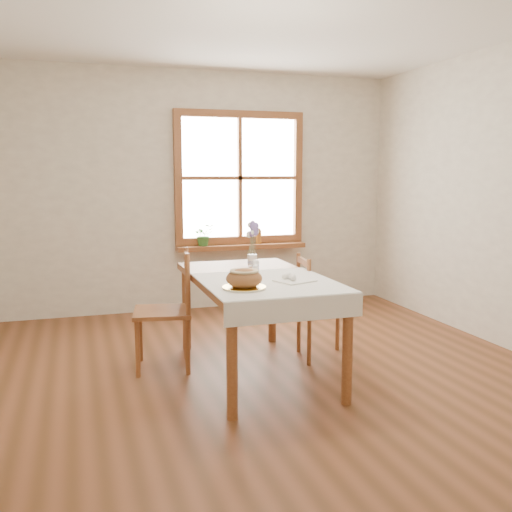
% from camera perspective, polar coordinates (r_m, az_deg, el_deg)
% --- Properties ---
extents(ground, '(5.00, 5.00, 0.00)m').
position_cam_1_polar(ground, '(4.17, 1.28, -12.92)').
color(ground, brown).
rests_on(ground, ground).
extents(room_walls, '(4.60, 5.10, 2.65)m').
position_cam_1_polar(room_walls, '(3.89, 1.37, 11.22)').
color(room_walls, white).
rests_on(room_walls, ground).
extents(window, '(1.46, 0.08, 1.46)m').
position_cam_1_polar(window, '(6.39, -1.65, 7.80)').
color(window, brown).
rests_on(window, ground).
extents(window_sill, '(1.46, 0.20, 0.05)m').
position_cam_1_polar(window_sill, '(6.38, -1.45, 0.95)').
color(window_sill, brown).
rests_on(window_sill, ground).
extents(dining_table, '(0.90, 1.60, 0.75)m').
position_cam_1_polar(dining_table, '(4.25, 0.00, -3.13)').
color(dining_table, brown).
rests_on(dining_table, ground).
extents(table_linen, '(0.91, 0.99, 0.01)m').
position_cam_1_polar(table_linen, '(3.95, 1.34, -2.69)').
color(table_linen, white).
rests_on(table_linen, dining_table).
extents(chair_left, '(0.51, 0.50, 0.92)m').
position_cam_1_polar(chair_left, '(4.47, -9.35, -5.34)').
color(chair_left, brown).
rests_on(chair_left, ground).
extents(chair_right, '(0.47, 0.45, 0.85)m').
position_cam_1_polar(chair_right, '(4.70, 6.85, -5.08)').
color(chair_right, brown).
rests_on(chair_right, ground).
extents(bread_plate, '(0.34, 0.34, 0.01)m').
position_cam_1_polar(bread_plate, '(3.73, -1.19, -3.19)').
color(bread_plate, white).
rests_on(bread_plate, table_linen).
extents(bread_loaf, '(0.24, 0.24, 0.13)m').
position_cam_1_polar(bread_loaf, '(3.71, -1.20, -2.08)').
color(bread_loaf, '#A6643B').
rests_on(bread_loaf, bread_plate).
extents(egg_napkin, '(0.30, 0.27, 0.01)m').
position_cam_1_polar(egg_napkin, '(3.98, 3.90, -2.48)').
color(egg_napkin, white).
rests_on(egg_napkin, table_linen).
extents(eggs, '(0.23, 0.22, 0.04)m').
position_cam_1_polar(eggs, '(3.98, 3.90, -2.11)').
color(eggs, white).
rests_on(eggs, egg_napkin).
extents(salt_shaker, '(0.05, 0.05, 0.08)m').
position_cam_1_polar(salt_shaker, '(4.18, -0.05, -1.42)').
color(salt_shaker, white).
rests_on(salt_shaker, table_linen).
extents(pepper_shaker, '(0.06, 0.06, 0.10)m').
position_cam_1_polar(pepper_shaker, '(4.35, -0.01, -0.96)').
color(pepper_shaker, white).
rests_on(pepper_shaker, table_linen).
extents(flower_vase, '(0.08, 0.08, 0.09)m').
position_cam_1_polar(flower_vase, '(4.68, -0.38, -0.48)').
color(flower_vase, white).
rests_on(flower_vase, dining_table).
extents(lavender_bouquet, '(0.14, 0.14, 0.26)m').
position_cam_1_polar(lavender_bouquet, '(4.65, -0.38, 1.65)').
color(lavender_bouquet, '#6B589C').
rests_on(lavender_bouquet, flower_vase).
extents(potted_plant, '(0.28, 0.30, 0.18)m').
position_cam_1_polar(potted_plant, '(6.26, -5.26, 1.86)').
color(potted_plant, '#36702D').
rests_on(potted_plant, window_sill).
extents(amber_bottle, '(0.07, 0.07, 0.18)m').
position_cam_1_polar(amber_bottle, '(6.42, 0.26, 2.03)').
color(amber_bottle, '#9E5C1D').
rests_on(amber_bottle, window_sill).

